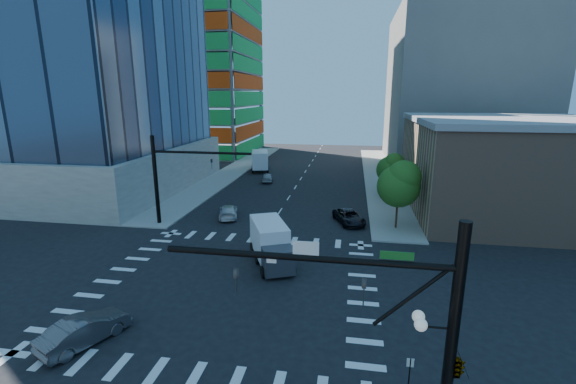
# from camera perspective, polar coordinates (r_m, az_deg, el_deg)

# --- Properties ---
(ground) EXTENTS (160.00, 160.00, 0.00)m
(ground) POSITION_cam_1_polar(r_m,az_deg,el_deg) (28.07, -8.21, -13.47)
(ground) COLOR black
(ground) RESTS_ON ground
(road_markings) EXTENTS (20.00, 20.00, 0.01)m
(road_markings) POSITION_cam_1_polar(r_m,az_deg,el_deg) (28.07, -8.21, -13.46)
(road_markings) COLOR silver
(road_markings) RESTS_ON ground
(sidewalk_ne) EXTENTS (5.00, 60.00, 0.15)m
(sidewalk_ne) POSITION_cam_1_polar(r_m,az_deg,el_deg) (65.06, 13.39, 2.35)
(sidewalk_ne) COLOR gray
(sidewalk_ne) RESTS_ON ground
(sidewalk_nw) EXTENTS (5.00, 60.00, 0.15)m
(sidewalk_nw) POSITION_cam_1_polar(r_m,az_deg,el_deg) (68.04, -8.12, 3.10)
(sidewalk_nw) COLOR gray
(sidewalk_nw) RESTS_ON ground
(construction_building) EXTENTS (25.16, 34.50, 70.60)m
(construction_building) POSITION_cam_1_polar(r_m,az_deg,el_deg) (93.29, -13.73, 20.96)
(construction_building) COLOR gray
(construction_building) RESTS_ON ground
(commercial_building) EXTENTS (20.50, 22.50, 10.60)m
(commercial_building) POSITION_cam_1_polar(r_m,az_deg,el_deg) (49.30, 29.72, 3.38)
(commercial_building) COLOR #A0765D
(commercial_building) RESTS_ON ground
(bg_building_ne) EXTENTS (24.00, 30.00, 28.00)m
(bg_building_ne) POSITION_cam_1_polar(r_m,az_deg,el_deg) (80.90, 23.90, 13.73)
(bg_building_ne) COLOR slate
(bg_building_ne) RESTS_ON ground
(signal_mast_se) EXTENTS (10.51, 2.48, 9.00)m
(signal_mast_se) POSITION_cam_1_polar(r_m,az_deg,el_deg) (14.73, 19.56, -19.37)
(signal_mast_se) COLOR black
(signal_mast_se) RESTS_ON sidewalk_se
(signal_mast_nw) EXTENTS (10.20, 0.40, 9.00)m
(signal_mast_nw) POSITION_cam_1_polar(r_m,az_deg,el_deg) (40.12, -17.21, 2.81)
(signal_mast_nw) COLOR black
(signal_mast_nw) RESTS_ON sidewalk_nw
(tree_south) EXTENTS (4.16, 4.16, 6.82)m
(tree_south) POSITION_cam_1_polar(r_m,az_deg,el_deg) (38.70, 16.30, 1.25)
(tree_south) COLOR #382316
(tree_south) RESTS_ON sidewalk_ne
(tree_north) EXTENTS (3.54, 3.52, 5.78)m
(tree_north) POSITION_cam_1_polar(r_m,az_deg,el_deg) (50.57, 15.09, 3.46)
(tree_north) COLOR #382316
(tree_north) RESTS_ON sidewalk_ne
(no_parking_sign) EXTENTS (0.30, 0.06, 2.20)m
(no_parking_sign) POSITION_cam_1_polar(r_m,az_deg,el_deg) (18.84, 17.52, -24.46)
(no_parking_sign) COLOR black
(no_parking_sign) RESTS_ON ground
(car_nb_far) EXTENTS (3.92, 5.44, 1.38)m
(car_nb_far) POSITION_cam_1_polar(r_m,az_deg,el_deg) (40.51, 9.03, -3.65)
(car_nb_far) COLOR black
(car_nb_far) RESTS_ON ground
(car_sb_near) EXTENTS (3.14, 5.02, 1.36)m
(car_sb_near) POSITION_cam_1_polar(r_m,az_deg,el_deg) (42.44, -8.84, -2.83)
(car_sb_near) COLOR silver
(car_sb_near) RESTS_ON ground
(car_sb_mid) EXTENTS (2.38, 4.27, 1.37)m
(car_sb_mid) POSITION_cam_1_polar(r_m,az_deg,el_deg) (59.17, -3.10, 2.17)
(car_sb_mid) COLOR #95989C
(car_sb_mid) RESTS_ON ground
(car_sb_cross) EXTENTS (3.39, 4.93, 1.54)m
(car_sb_cross) POSITION_cam_1_polar(r_m,az_deg,el_deg) (24.37, -27.88, -17.63)
(car_sb_cross) COLOR #4C4C51
(car_sb_cross) RESTS_ON ground
(box_truck_near) EXTENTS (4.75, 6.48, 3.13)m
(box_truck_near) POSITION_cam_1_polar(r_m,az_deg,el_deg) (30.50, -2.43, -8.14)
(box_truck_near) COLOR black
(box_truck_near) RESTS_ON ground
(box_truck_far) EXTENTS (4.41, 7.20, 3.52)m
(box_truck_far) POSITION_cam_1_polar(r_m,az_deg,el_deg) (68.51, -4.17, 4.54)
(box_truck_far) COLOR black
(box_truck_far) RESTS_ON ground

